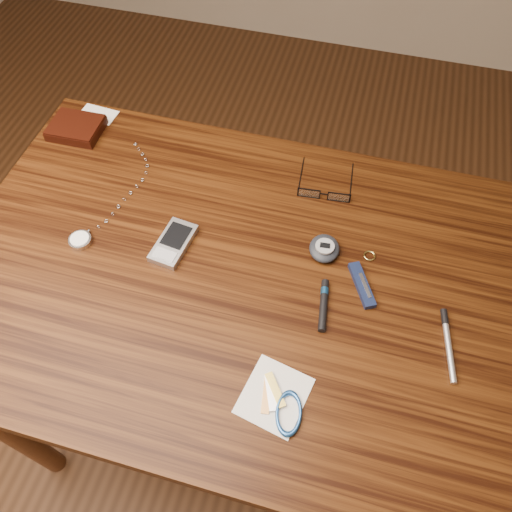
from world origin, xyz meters
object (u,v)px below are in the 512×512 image
object	(u,v)px
desk	(230,298)
silver_pen	(448,339)
wallet_and_card	(77,128)
notepad_keys	(282,405)
pocket_knife	(362,285)
eyeglasses	(324,193)
pda_phone	(174,243)
pocket_watch	(84,236)
pedometer	(324,248)

from	to	relation	value
desk	silver_pen	bearing A→B (deg)	-5.46
wallet_and_card	notepad_keys	bearing A→B (deg)	-39.32
pocket_knife	silver_pen	world-z (taller)	pocket_knife
eyeglasses	pocket_knife	world-z (taller)	eyeglasses
pda_phone	silver_pen	size ratio (longest dim) A/B	0.84
pocket_watch	pocket_knife	world-z (taller)	same
wallet_and_card	pocket_knife	distance (m)	0.69
desk	eyeglasses	size ratio (longest dim) A/B	8.68
eyeglasses	wallet_and_card	bearing A→B (deg)	175.58
wallet_and_card	pda_phone	distance (m)	0.39
wallet_and_card	pedometer	bearing A→B (deg)	-16.65
wallet_and_card	eyeglasses	bearing A→B (deg)	-4.42
pocket_watch	desk	bearing A→B (deg)	0.68
eyeglasses	pocket_watch	world-z (taller)	eyeglasses
silver_pen	pda_phone	bearing A→B (deg)	172.86
pda_phone	pocket_knife	world-z (taller)	pda_phone
pocket_watch	notepad_keys	bearing A→B (deg)	-25.86
pedometer	pocket_knife	xyz separation A→B (m)	(0.08, -0.06, -0.01)
eyeglasses	pda_phone	world-z (taller)	eyeglasses
eyeglasses	pedometer	size ratio (longest dim) A/B	1.70
desk	pocket_knife	xyz separation A→B (m)	(0.23, 0.03, 0.11)
pedometer	pda_phone	bearing A→B (deg)	-167.80
eyeglasses	pocket_watch	bearing A→B (deg)	-152.12
pedometer	silver_pen	distance (m)	0.26
pda_phone	notepad_keys	size ratio (longest dim) A/B	0.89
pda_phone	pedometer	distance (m)	0.27
notepad_keys	pocket_knife	distance (m)	0.25
wallet_and_card	pocket_knife	world-z (taller)	wallet_and_card
wallet_and_card	pocket_watch	size ratio (longest dim) A/B	0.47
pda_phone	notepad_keys	bearing A→B (deg)	-42.13
desk	wallet_and_card	world-z (taller)	wallet_and_card
desk	pda_phone	bearing A→B (deg)	167.14
wallet_and_card	notepad_keys	distance (m)	0.74
silver_pen	eyeglasses	bearing A→B (deg)	135.19
pda_phone	notepad_keys	distance (m)	0.35
wallet_and_card	pocket_knife	xyz separation A→B (m)	(0.65, -0.23, -0.01)
desk	pda_phone	xyz separation A→B (m)	(-0.11, 0.03, 0.11)
pocket_watch	notepad_keys	size ratio (longest dim) A/B	2.42
pda_phone	pedometer	bearing A→B (deg)	12.20
desk	pocket_watch	bearing A→B (deg)	-179.32
pda_phone	silver_pen	distance (m)	0.50
desk	pda_phone	world-z (taller)	pda_phone
pedometer	notepad_keys	distance (m)	0.29
desk	pedometer	size ratio (longest dim) A/B	14.76
pocket_watch	pocket_knife	distance (m)	0.51
pedometer	notepad_keys	bearing A→B (deg)	-91.55
pedometer	pocket_knife	world-z (taller)	pedometer
pda_phone	desk	bearing A→B (deg)	-12.86
pda_phone	silver_pen	world-z (taller)	pda_phone
pocket_watch	pocket_knife	size ratio (longest dim) A/B	3.26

